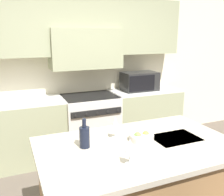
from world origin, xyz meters
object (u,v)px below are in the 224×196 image
(range_stove, at_px, (90,124))
(microwave, at_px, (140,81))
(wine_glass_far, at_px, (115,124))
(fruit_bowl, at_px, (142,137))
(wine_glass_near, at_px, (130,147))
(wine_bottle, at_px, (85,137))

(range_stove, relative_size, microwave, 1.61)
(range_stove, relative_size, wine_glass_far, 4.56)
(fruit_bowl, bearing_deg, wine_glass_far, 143.47)
(fruit_bowl, bearing_deg, range_stove, 88.23)
(wine_glass_near, bearing_deg, wine_glass_far, 78.54)
(wine_bottle, distance_m, fruit_bowl, 0.53)
(wine_glass_far, xyz_separation_m, fruit_bowl, (0.20, -0.15, -0.11))
(wine_glass_near, height_order, fruit_bowl, wine_glass_near)
(range_stove, xyz_separation_m, wine_glass_near, (-0.36, -2.08, 0.57))
(wine_bottle, height_order, wine_glass_far, wine_bottle)
(range_stove, xyz_separation_m, wine_bottle, (-0.58, -1.66, 0.52))
(wine_glass_far, bearing_deg, wine_glass_near, -101.46)
(wine_bottle, bearing_deg, fruit_bowl, -6.92)
(microwave, distance_m, wine_bottle, 2.23)
(wine_bottle, relative_size, wine_glass_near, 1.26)
(microwave, height_order, wine_glass_far, microwave)
(wine_glass_near, relative_size, wine_glass_far, 1.00)
(wine_bottle, xyz_separation_m, fruit_bowl, (0.53, -0.06, -0.06))
(wine_glass_near, distance_m, fruit_bowl, 0.48)
(wine_bottle, relative_size, fruit_bowl, 1.15)
(wine_bottle, distance_m, wine_glass_near, 0.48)
(fruit_bowl, bearing_deg, wine_bottle, 173.08)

